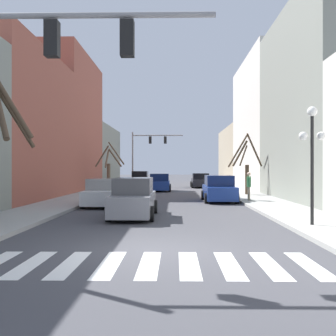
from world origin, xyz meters
TOP-DOWN VIEW (x-y plane):
  - ground_plane at (0.00, 0.00)m, footprint 240.00×240.00m
  - building_row_left at (-10.59, 20.90)m, footprint 6.00×53.79m
  - building_row_right at (10.59, 23.66)m, footprint 6.00×58.97m
  - crosswalk_stripes at (-0.00, -1.52)m, footprint 7.65×2.60m
  - traffic_signal_near at (-2.69, -1.22)m, footprint 5.99×0.28m
  - traffic_signal_far at (-2.72, 35.31)m, footprint 5.95×0.28m
  - street_lamp_right_corner at (5.50, 3.79)m, footprint 0.95×0.36m
  - car_parked_left_far at (-0.86, 26.50)m, footprint 2.10×4.13m
  - car_parked_right_near at (-3.51, 12.01)m, footprint 1.98×4.48m
  - car_at_intersection at (-1.26, 7.03)m, footprint 1.97×4.78m
  - car_driving_toward_lane at (-3.44, 34.72)m, footprint 2.12×4.61m
  - car_parked_left_near at (3.42, 33.68)m, footprint 2.15×4.72m
  - car_parked_right_far at (3.45, 15.24)m, footprint 2.10×4.69m
  - pedestrian_waiting_at_curb at (5.25, 14.50)m, footprint 0.27×0.77m
  - street_tree_left_near at (6.09, 20.26)m, footprint 2.82×0.92m
  - street_tree_right_mid at (-5.47, 25.53)m, footprint 2.89×1.96m

SIDE VIEW (x-z plane):
  - ground_plane at x=0.00m, z-range 0.00..0.00m
  - crosswalk_stripes at x=0.00m, z-range 0.00..0.01m
  - car_parked_right_near at x=-3.51m, z-range -0.05..1.53m
  - car_parked_left_near at x=3.42m, z-range -0.05..1.54m
  - car_parked_left_far at x=-0.86m, z-range -0.06..1.59m
  - car_parked_right_far at x=3.45m, z-range -0.06..1.65m
  - car_at_intersection at x=-1.26m, z-range -0.06..1.69m
  - car_driving_toward_lane at x=-3.44m, z-range -0.07..1.75m
  - pedestrian_waiting_at_curb at x=5.25m, z-range 0.31..2.09m
  - street_tree_right_mid at x=-5.47m, z-range -0.05..4.41m
  - street_tree_left_near at x=6.09m, z-range -0.10..4.66m
  - street_lamp_right_corner at x=5.50m, z-range 1.03..5.28m
  - traffic_signal_near at x=-2.69m, z-range 1.35..7.52m
  - traffic_signal_far at x=-2.72m, z-range 1.40..7.79m
  - building_row_left at x=-10.59m, z-range -1.46..11.38m
  - building_row_right at x=10.59m, z-range -1.16..11.97m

